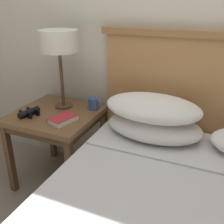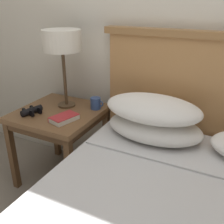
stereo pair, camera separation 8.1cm
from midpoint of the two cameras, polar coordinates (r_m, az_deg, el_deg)
The scene contains 6 objects.
wall_back at distance 1.81m, azimuth 11.06°, elevation 21.98°, with size 8.00×0.06×2.60m.
nightstand at distance 1.96m, azimuth -13.02°, elevation -2.11°, with size 0.58×0.58×0.59m.
table_lamp at distance 1.89m, azimuth -12.75°, elevation 14.40°, with size 0.27×0.27×0.56m.
book_on_nightstand at distance 1.77m, azimuth -11.93°, elevation -1.56°, with size 0.16×0.21×0.04m.
binoculars_pair at distance 1.92m, azimuth -18.75°, elevation -0.09°, with size 0.15×0.16×0.05m.
coffee_mug at distance 1.92m, azimuth -5.23°, elevation 1.81°, with size 0.10×0.08×0.08m.
Camera 1 is at (0.37, -0.76, 1.34)m, focal length 42.00 mm.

